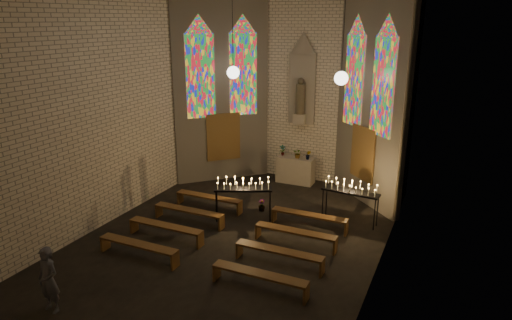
# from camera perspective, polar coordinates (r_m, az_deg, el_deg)

# --- Properties ---
(floor) EXTENTS (12.00, 12.00, 0.00)m
(floor) POSITION_cam_1_polar(r_m,az_deg,el_deg) (12.92, -3.48, -10.37)
(floor) COLOR black
(floor) RESTS_ON ground
(room) EXTENTS (8.22, 12.43, 7.00)m
(room) POSITION_cam_1_polar(r_m,az_deg,el_deg) (14.68, 2.50, 8.36)
(room) COLOR beige
(room) RESTS_ON ground
(altar) EXTENTS (1.40, 0.60, 1.00)m
(altar) POSITION_cam_1_polar(r_m,az_deg,el_deg) (17.34, 4.97, -1.23)
(altar) COLOR #ABA08B
(altar) RESTS_ON ground
(flower_vase_left) EXTENTS (0.25, 0.22, 0.40)m
(flower_vase_left) POSITION_cam_1_polar(r_m,az_deg,el_deg) (17.32, 3.33, 1.22)
(flower_vase_left) COLOR #4C723F
(flower_vase_left) RESTS_ON altar
(flower_vase_center) EXTENTS (0.37, 0.34, 0.37)m
(flower_vase_center) POSITION_cam_1_polar(r_m,az_deg,el_deg) (17.03, 5.27, 0.83)
(flower_vase_center) COLOR #4C723F
(flower_vase_center) RESTS_ON altar
(flower_vase_right) EXTENTS (0.21, 0.18, 0.35)m
(flower_vase_right) POSITION_cam_1_polar(r_m,az_deg,el_deg) (16.92, 6.54, 0.63)
(flower_vase_right) COLOR #4C723F
(flower_vase_right) RESTS_ON altar
(aisle_flower_pot) EXTENTS (0.24, 0.24, 0.39)m
(aisle_flower_pot) POSITION_cam_1_polar(r_m,az_deg,el_deg) (14.87, 0.72, -5.66)
(aisle_flower_pot) COLOR #4C723F
(aisle_flower_pot) RESTS_ON ground
(votive_stand_left) EXTENTS (1.77, 1.12, 1.29)m
(votive_stand_left) POSITION_cam_1_polar(r_m,az_deg,el_deg) (13.90, -1.62, -3.29)
(votive_stand_left) COLOR black
(votive_stand_left) RESTS_ON ground
(votive_stand_right) EXTENTS (1.76, 0.56, 1.27)m
(votive_stand_right) POSITION_cam_1_polar(r_m,az_deg,el_deg) (14.01, 11.76, -3.57)
(votive_stand_right) COLOR black
(votive_stand_right) RESTS_ON ground
(pew_left_0) EXTENTS (2.31, 0.33, 0.44)m
(pew_left_0) POSITION_cam_1_polar(r_m,az_deg,el_deg) (15.05, -5.91, -4.78)
(pew_left_0) COLOR #553618
(pew_left_0) RESTS_ON ground
(pew_right_0) EXTENTS (2.31, 0.33, 0.44)m
(pew_right_0) POSITION_cam_1_polar(r_m,az_deg,el_deg) (13.74, 6.67, -7.03)
(pew_right_0) COLOR #553618
(pew_right_0) RESTS_ON ground
(pew_left_1) EXTENTS (2.31, 0.33, 0.44)m
(pew_left_1) POSITION_cam_1_polar(r_m,az_deg,el_deg) (14.11, -8.38, -6.43)
(pew_left_1) COLOR #553618
(pew_left_1) RESTS_ON ground
(pew_right_1) EXTENTS (2.31, 0.33, 0.44)m
(pew_right_1) POSITION_cam_1_polar(r_m,az_deg,el_deg) (12.71, 4.95, -9.08)
(pew_right_1) COLOR #553618
(pew_right_1) RESTS_ON ground
(pew_left_2) EXTENTS (2.31, 0.33, 0.44)m
(pew_left_2) POSITION_cam_1_polar(r_m,az_deg,el_deg) (13.22, -11.21, -8.28)
(pew_left_2) COLOR #553618
(pew_left_2) RESTS_ON ground
(pew_right_2) EXTENTS (2.31, 0.33, 0.44)m
(pew_right_2) POSITION_cam_1_polar(r_m,az_deg,el_deg) (11.71, 2.91, -11.48)
(pew_right_2) COLOR #553618
(pew_right_2) RESTS_ON ground
(pew_left_3) EXTENTS (2.31, 0.33, 0.44)m
(pew_left_3) POSITION_cam_1_polar(r_m,az_deg,el_deg) (12.38, -14.48, -10.37)
(pew_left_3) COLOR #553618
(pew_left_3) RESTS_ON ground
(pew_right_3) EXTENTS (2.31, 0.33, 0.44)m
(pew_right_3) POSITION_cam_1_polar(r_m,az_deg,el_deg) (10.75, 0.45, -14.30)
(pew_right_3) COLOR #553618
(pew_right_3) RESTS_ON ground
(visitor) EXTENTS (0.56, 0.39, 1.48)m
(visitor) POSITION_cam_1_polar(r_m,az_deg,el_deg) (10.82, -24.51, -13.50)
(visitor) COLOR #484952
(visitor) RESTS_ON ground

